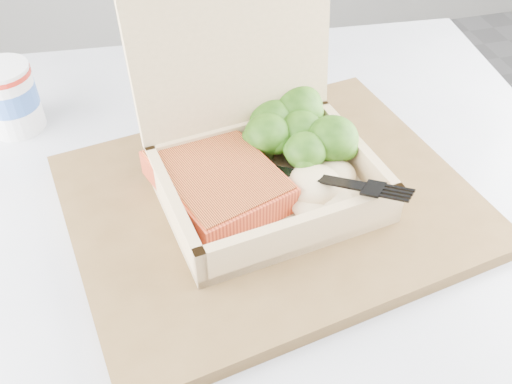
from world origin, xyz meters
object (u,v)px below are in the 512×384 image
object	(u,v)px
paper_cup	(9,96)
cafe_table	(251,324)
serving_tray	(270,203)
takeout_container	(257,144)

from	to	relation	value
paper_cup	cafe_table	bearing A→B (deg)	-44.08
paper_cup	serving_tray	bearing A→B (deg)	-39.72
serving_tray	paper_cup	world-z (taller)	paper_cup
serving_tray	cafe_table	bearing A→B (deg)	-155.64
cafe_table	takeout_container	bearing A→B (deg)	64.84
cafe_table	serving_tray	distance (m)	0.19
paper_cup	takeout_container	bearing A→B (deg)	-36.75
takeout_container	serving_tray	bearing A→B (deg)	-84.06
cafe_table	paper_cup	bearing A→B (deg)	135.92
cafe_table	paper_cup	distance (m)	0.39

